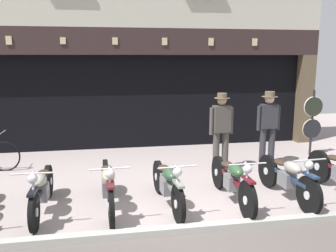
% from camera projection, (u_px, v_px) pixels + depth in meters
% --- Properties ---
extents(shop_facade, '(10.63, 4.42, 6.60)m').
position_uv_depth(shop_facade, '(134.00, 82.00, 11.70)').
color(shop_facade, black).
rests_on(shop_facade, ground).
extents(motorcycle_left, '(0.62, 1.98, 0.89)m').
position_uv_depth(motorcycle_left, '(41.00, 189.00, 5.96)').
color(motorcycle_left, black).
rests_on(motorcycle_left, ground).
extents(motorcycle_center_left, '(0.62, 2.08, 0.93)m').
position_uv_depth(motorcycle_center_left, '(108.00, 185.00, 6.09)').
color(motorcycle_center_left, black).
rests_on(motorcycle_center_left, ground).
extents(motorcycle_center, '(0.62, 1.96, 0.90)m').
position_uv_depth(motorcycle_center, '(168.00, 183.00, 6.22)').
color(motorcycle_center, black).
rests_on(motorcycle_center, ground).
extents(motorcycle_center_right, '(0.62, 2.08, 0.92)m').
position_uv_depth(motorcycle_center_right, '(232.00, 180.00, 6.39)').
color(motorcycle_center_right, black).
rests_on(motorcycle_center_right, ground).
extents(motorcycle_right, '(0.62, 1.97, 0.92)m').
position_uv_depth(motorcycle_right, '(287.00, 177.00, 6.53)').
color(motorcycle_right, black).
rests_on(motorcycle_right, ground).
extents(salesman_left, '(0.56, 0.34, 1.77)m').
position_uv_depth(salesman_left, '(221.00, 128.00, 8.12)').
color(salesman_left, '#47423D').
rests_on(salesman_left, ground).
extents(shopkeeper_center, '(0.56, 0.37, 1.76)m').
position_uv_depth(shopkeeper_center, '(268.00, 124.00, 8.53)').
color(shopkeeper_center, '#2D2D33').
rests_on(shopkeeper_center, ground).
extents(tyre_sign_pole, '(0.53, 0.06, 1.71)m').
position_uv_depth(tyre_sign_pole, '(312.00, 118.00, 9.42)').
color(tyre_sign_pole, '#232328').
rests_on(tyre_sign_pole, ground).
extents(advert_board_near, '(0.76, 0.03, 1.06)m').
position_uv_depth(advert_board_near, '(86.00, 84.00, 9.90)').
color(advert_board_near, silver).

